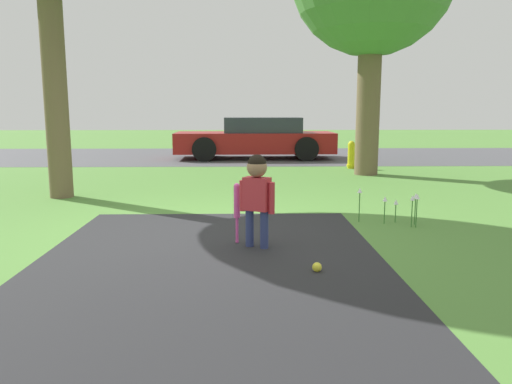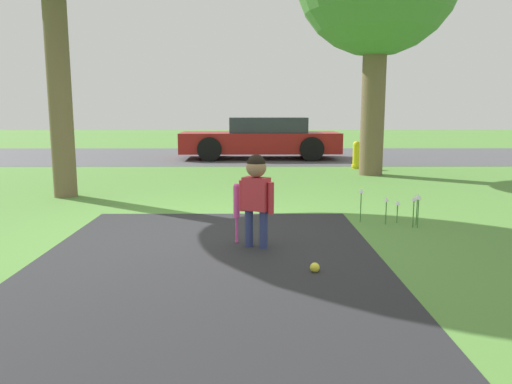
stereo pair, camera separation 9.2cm
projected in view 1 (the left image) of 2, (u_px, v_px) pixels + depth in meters
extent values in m
plane|color=#518438|center=(206.00, 232.00, 5.82)|extent=(60.00, 60.00, 0.00)
cube|color=#262628|center=(197.00, 320.00, 3.36)|extent=(3.30, 7.00, 0.01)
cube|color=#4C4C51|center=(230.00, 156.00, 15.45)|extent=(40.00, 6.00, 0.01)
cylinder|color=navy|center=(250.00, 228.00, 5.17)|extent=(0.08, 0.08, 0.39)
cylinder|color=navy|center=(264.00, 230.00, 5.09)|extent=(0.08, 0.08, 0.39)
cube|color=#BF2D38|center=(257.00, 194.00, 5.07)|extent=(0.30, 0.25, 0.34)
cylinder|color=#BF2D38|center=(243.00, 196.00, 5.15)|extent=(0.07, 0.07, 0.32)
cylinder|color=#BF2D38|center=(272.00, 198.00, 5.00)|extent=(0.07, 0.07, 0.32)
sphere|color=#997051|center=(257.00, 167.00, 5.02)|extent=(0.21, 0.21, 0.21)
sphere|color=black|center=(257.00, 164.00, 5.02)|extent=(0.19, 0.19, 0.19)
sphere|color=#E54CA5|center=(237.00, 241.00, 5.33)|extent=(0.04, 0.04, 0.04)
cylinder|color=#E54CA5|center=(237.00, 230.00, 5.31)|extent=(0.03, 0.03, 0.28)
cylinder|color=#E54CA5|center=(237.00, 202.00, 5.26)|extent=(0.07, 0.07, 0.34)
sphere|color=#E54CA5|center=(237.00, 186.00, 5.23)|extent=(0.06, 0.06, 0.06)
sphere|color=yellow|center=(317.00, 267.00, 4.38)|extent=(0.09, 0.09, 0.09)
cylinder|color=yellow|center=(351.00, 156.00, 12.09)|extent=(0.16, 0.16, 0.59)
sphere|color=yellow|center=(351.00, 144.00, 12.04)|extent=(0.16, 0.16, 0.16)
cylinder|color=yellow|center=(351.00, 165.00, 12.13)|extent=(0.21, 0.21, 0.05)
cylinder|color=yellow|center=(355.00, 154.00, 12.08)|extent=(0.07, 0.06, 0.06)
cube|color=maroon|center=(255.00, 142.00, 14.55)|extent=(4.59, 1.72, 0.58)
cube|color=#2D333D|center=(262.00, 125.00, 14.48)|extent=(2.21, 1.49, 0.43)
cylinder|color=black|center=(204.00, 149.00, 13.70)|extent=(0.67, 0.19, 0.67)
cylinder|color=black|center=(208.00, 145.00, 15.34)|extent=(0.67, 0.19, 0.67)
cylinder|color=black|center=(307.00, 149.00, 13.81)|extent=(0.67, 0.19, 0.67)
cylinder|color=black|center=(299.00, 145.00, 15.45)|extent=(0.67, 0.19, 0.67)
cylinder|color=brown|center=(368.00, 98.00, 10.75)|extent=(0.50, 0.50, 3.30)
cylinder|color=brown|center=(54.00, 72.00, 7.83)|extent=(0.37, 0.37, 3.98)
cylinder|color=#38702D|center=(415.00, 211.00, 6.17)|extent=(0.01, 0.01, 0.34)
cone|color=silver|center=(416.00, 196.00, 6.14)|extent=(0.06, 0.06, 0.06)
cylinder|color=#38702D|center=(416.00, 213.00, 6.01)|extent=(0.01, 0.01, 0.35)
cone|color=silver|center=(417.00, 196.00, 5.98)|extent=(0.06, 0.06, 0.06)
cylinder|color=#38702D|center=(384.00, 213.00, 6.21)|extent=(0.01, 0.01, 0.29)
cone|color=silver|center=(385.00, 199.00, 6.18)|extent=(0.06, 0.06, 0.06)
cylinder|color=#38702D|center=(359.00, 207.00, 6.31)|extent=(0.01, 0.01, 0.38)
cone|color=silver|center=(360.00, 190.00, 6.28)|extent=(0.06, 0.06, 0.06)
cylinder|color=#38702D|center=(396.00, 213.00, 6.28)|extent=(0.01, 0.01, 0.23)
cone|color=silver|center=(396.00, 202.00, 6.26)|extent=(0.06, 0.06, 0.06)
cylinder|color=#38702D|center=(412.00, 214.00, 6.04)|extent=(0.01, 0.01, 0.33)
cone|color=silver|center=(413.00, 198.00, 6.01)|extent=(0.06, 0.06, 0.06)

